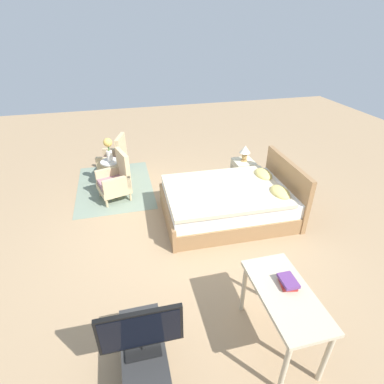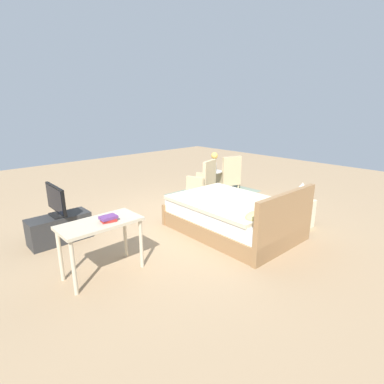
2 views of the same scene
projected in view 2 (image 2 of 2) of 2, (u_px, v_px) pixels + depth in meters
The scene contains 13 objects.
ground_plane at pixel (190, 222), 5.84m from camera, with size 16.00×16.00×0.00m, color #A38460.
floor_rug at pixel (214, 193), 7.77m from camera, with size 2.10×1.50×0.01m.
bed at pixel (234, 216), 5.28m from camera, with size 1.54×2.21×0.96m.
armchair_by_window_left at pixel (228, 176), 7.93m from camera, with size 0.67×0.67×0.92m.
armchair_by_window_right at pixel (203, 182), 7.32m from camera, with size 0.67×0.67×0.92m.
side_table at pixel (214, 179), 7.68m from camera, with size 0.40×0.40×0.58m.
flower_vase at pixel (214, 160), 7.54m from camera, with size 0.17×0.17×0.48m.
nightstand at pixel (300, 214), 5.53m from camera, with size 0.44×0.41×0.52m.
table_lamp at pixel (302, 189), 5.39m from camera, with size 0.22×0.22×0.33m.
tv_stand at pixel (60, 229), 4.94m from camera, with size 0.96×0.40×0.45m.
tv_flatscreen at pixel (56, 201), 4.81m from camera, with size 0.21×0.74×0.51m.
vanity_desk at pixel (100, 230), 3.87m from camera, with size 1.04×0.52×0.75m.
book_stack at pixel (108, 218), 3.85m from camera, with size 0.21×0.18×0.07m.
Camera 2 is at (3.69, 4.01, 2.18)m, focal length 28.00 mm.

